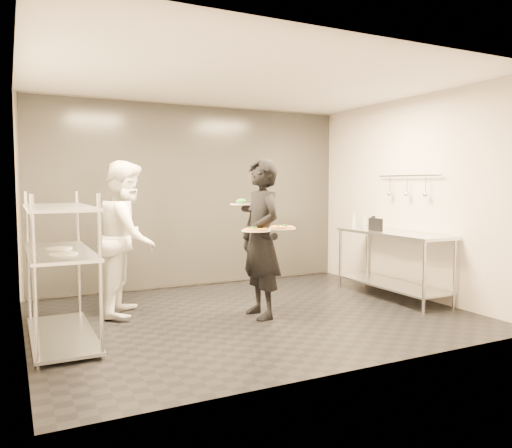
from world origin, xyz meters
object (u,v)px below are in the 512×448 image
pos_monitor (376,224)px  pizza_plate_near (256,230)px  waiter (261,239)px  pass_rack (60,265)px  bottle_dark (373,223)px  bottle_green (354,220)px  bottle_clear (365,222)px  chef (127,238)px  salad_plate (241,203)px  prep_counter (392,253)px  pizza_plate_far (282,228)px

pos_monitor → pizza_plate_near: bearing=-166.9°
waiter → pizza_plate_near: (-0.16, -0.19, 0.13)m
pos_monitor → pass_rack: bearing=-177.5°
bottle_dark → bottle_green: bearing=90.9°
waiter → bottle_clear: (2.17, 0.78, 0.07)m
waiter → bottle_green: size_ratio=8.44×
chef → pos_monitor: size_ratio=7.37×
salad_plate → bottle_green: salad_plate is taller
prep_counter → pos_monitor: size_ratio=7.13×
pizza_plate_near → prep_counter: bearing=7.5°
pos_monitor → bottle_clear: bearing=67.8°
pizza_plate_near → salad_plate: 0.56m
bottle_green → bottle_dark: size_ratio=1.10×
bottle_clear → bottle_dark: bearing=-108.8°
prep_counter → bottle_clear: bottle_clear is taller
pass_rack → pizza_plate_far: 2.43m
pizza_plate_near → pizza_plate_far: bearing=2.4°
bottle_green → bottle_clear: size_ratio=1.30×
bottle_green → bottle_dark: bearing=-89.1°
waiter → salad_plate: (-0.12, 0.28, 0.42)m
pass_rack → bottle_green: 4.36m
pizza_plate_far → bottle_green: (1.88, 1.09, -0.05)m
bottle_dark → pass_rack: bearing=-175.2°
bottle_green → prep_counter: bearing=-86.0°
pass_rack → prep_counter: pass_rack is taller
pizza_plate_far → bottle_clear: 2.21m
pass_rack → waiter: bearing=-2.8°
bottle_green → bottle_clear: bearing=-49.2°
chef → salad_plate: 1.45m
waiter → bottle_green: waiter is taller
waiter → bottle_green: bearing=113.2°
pizza_plate_far → pos_monitor: pizza_plate_far is taller
waiter → chef: bearing=-122.8°
pos_monitor → bottle_clear: pos_monitor is taller
pos_monitor → bottle_green: bottle_green is taller
bottle_green → chef: bearing=-179.2°
salad_plate → pos_monitor: (2.12, 0.05, -0.35)m
chef → bottle_clear: 3.55m
chef → pizza_plate_far: 1.88m
pass_rack → prep_counter: bearing=0.0°
chef → pos_monitor: chef is taller
prep_counter → waiter: (-2.12, -0.11, 0.31)m
pizza_plate_far → bottle_clear: size_ratio=1.94×
pass_rack → bottle_green: bearing=10.6°
salad_plate → bottle_dark: size_ratio=1.35×
pizza_plate_near → bottle_green: size_ratio=1.49×
pos_monitor → bottle_dark: bearing=61.8°
pizza_plate_near → salad_plate: salad_plate is taller
chef → bottle_dark: 3.47m
waiter → pizza_plate_far: bearing=45.2°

